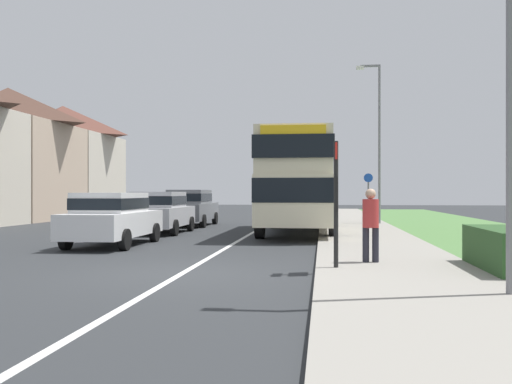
% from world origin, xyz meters
% --- Properties ---
extents(ground_plane, '(120.00, 120.00, 0.00)m').
position_xyz_m(ground_plane, '(0.00, 0.00, 0.00)').
color(ground_plane, '#2D3033').
extents(lane_marking_centre, '(0.14, 60.00, 0.01)m').
position_xyz_m(lane_marking_centre, '(0.00, 8.00, 0.00)').
color(lane_marking_centre, silver).
rests_on(lane_marking_centre, ground_plane).
extents(pavement_near_side, '(3.20, 68.00, 0.12)m').
position_xyz_m(pavement_near_side, '(4.20, 6.00, 0.06)').
color(pavement_near_side, gray).
rests_on(pavement_near_side, ground_plane).
extents(roadside_hedge, '(1.10, 2.79, 0.90)m').
position_xyz_m(roadside_hedge, '(6.30, 0.48, 0.45)').
color(roadside_hedge, '#2D5128').
rests_on(roadside_hedge, ground_plane).
extents(double_decker_bus, '(2.80, 9.70, 3.70)m').
position_xyz_m(double_decker_bus, '(1.84, 11.19, 2.14)').
color(double_decker_bus, beige).
rests_on(double_decker_bus, ground_plane).
extents(parked_car_white, '(1.89, 4.49, 1.58)m').
position_xyz_m(parked_car_white, '(-3.47, 5.37, 0.87)').
color(parked_car_white, silver).
rests_on(parked_car_white, ground_plane).
extents(parked_car_silver, '(2.01, 4.08, 1.61)m').
position_xyz_m(parked_car_silver, '(-3.53, 10.47, 0.89)').
color(parked_car_silver, '#B7B7BC').
rests_on(parked_car_silver, ground_plane).
extents(parked_car_grey, '(1.99, 4.55, 1.70)m').
position_xyz_m(parked_car_grey, '(-3.47, 15.40, 0.93)').
color(parked_car_grey, slate).
rests_on(parked_car_grey, ground_plane).
extents(pedestrian_at_stop, '(0.34, 0.34, 1.67)m').
position_xyz_m(pedestrian_at_stop, '(3.74, 1.27, 0.98)').
color(pedestrian_at_stop, '#23232D').
rests_on(pedestrian_at_stop, ground_plane).
extents(bus_stop_sign, '(0.09, 0.52, 2.60)m').
position_xyz_m(bus_stop_sign, '(3.00, 0.36, 1.54)').
color(bus_stop_sign, black).
rests_on(bus_stop_sign, ground_plane).
extents(cycle_route_sign, '(0.44, 0.08, 2.52)m').
position_xyz_m(cycle_route_sign, '(4.98, 17.66, 1.43)').
color(cycle_route_sign, slate).
rests_on(cycle_route_sign, ground_plane).
extents(street_lamp_near, '(1.14, 0.20, 6.92)m').
position_xyz_m(street_lamp_near, '(5.34, -2.29, 4.00)').
color(street_lamp_near, slate).
rests_on(street_lamp_near, ground_plane).
extents(street_lamp_mid, '(1.14, 0.20, 7.61)m').
position_xyz_m(street_lamp_mid, '(5.30, 16.41, 4.36)').
color(street_lamp_mid, slate).
rests_on(street_lamp_mid, ground_plane).
extents(house_terrace_far_side, '(6.63, 20.67, 7.57)m').
position_xyz_m(house_terrace_far_side, '(-15.16, 19.72, 3.79)').
color(house_terrace_far_side, beige).
rests_on(house_terrace_far_side, ground_plane).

